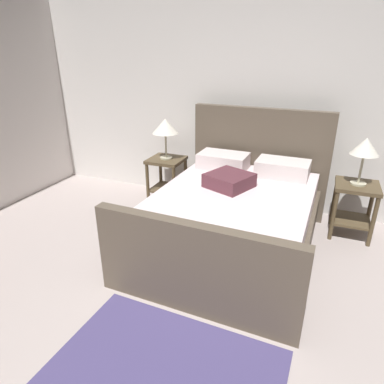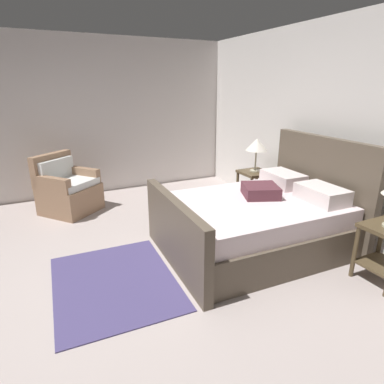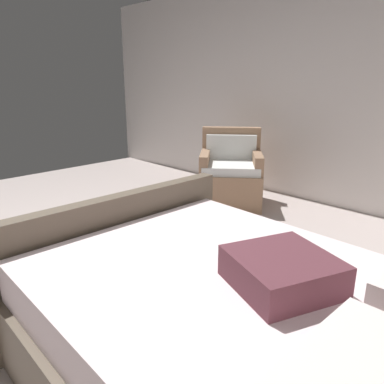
# 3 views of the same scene
# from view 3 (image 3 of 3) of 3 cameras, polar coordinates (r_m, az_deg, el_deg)

# --- Properties ---
(ground_plane) EXTENTS (6.31, 6.26, 0.02)m
(ground_plane) POSITION_cam_3_polar(r_m,az_deg,el_deg) (3.31, -22.33, -10.79)
(ground_plane) COLOR #AFA09C
(wall_side_left) EXTENTS (0.12, 6.38, 2.70)m
(wall_side_left) POSITION_cam_3_polar(r_m,az_deg,el_deg) (5.08, 12.18, 15.32)
(wall_side_left) COLOR silver
(wall_side_left) RESTS_ON ground
(bed) EXTENTS (1.71, 2.16, 1.30)m
(bed) POSITION_cam_3_polar(r_m,az_deg,el_deg) (1.78, 8.83, -21.47)
(bed) COLOR brown
(bed) RESTS_ON ground
(armchair) EXTENTS (1.02, 1.02, 0.90)m
(armchair) POSITION_cam_3_polar(r_m,az_deg,el_deg) (4.51, 5.97, 2.58)
(armchair) COLOR #937054
(armchair) RESTS_ON ground
(area_rug) EXTENTS (1.51, 1.21, 0.01)m
(area_rug) POSITION_cam_3_polar(r_m,az_deg,el_deg) (3.14, -18.62, -11.56)
(area_rug) COLOR #463D6D
(area_rug) RESTS_ON ground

